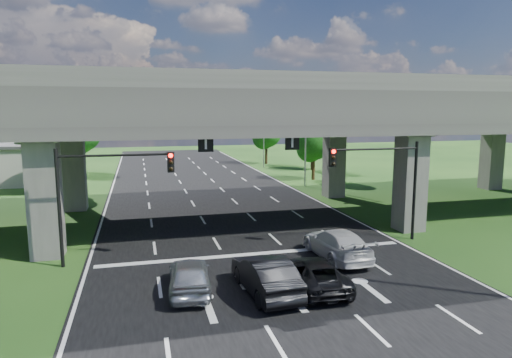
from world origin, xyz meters
name	(u,v)px	position (x,y,z in m)	size (l,w,h in m)	color
ground	(275,277)	(0.00, 0.00, 0.00)	(160.00, 160.00, 0.00)	#1A3F14
road	(233,225)	(0.00, 10.00, 0.01)	(18.00, 120.00, 0.03)	black
overpass	(226,109)	(0.00, 12.00, 7.92)	(80.00, 15.00, 10.00)	#383533
signal_right	(383,173)	(7.82, 3.94, 4.19)	(5.76, 0.54, 6.00)	black
signal_left	(104,184)	(-7.82, 3.94, 4.19)	(5.76, 0.54, 6.00)	black
streetlight_far	(302,130)	(10.10, 24.00, 5.85)	(3.38, 0.25, 10.00)	gray
streetlight_beyond	(261,125)	(10.10, 40.00, 5.85)	(3.38, 0.25, 10.00)	gray
tree_left_near	(51,143)	(-13.95, 26.00, 4.82)	(4.50, 4.50, 7.80)	black
tree_left_mid	(35,144)	(-16.95, 34.00, 4.17)	(3.91, 3.90, 6.76)	black
tree_left_far	(82,131)	(-12.95, 42.00, 5.14)	(4.80, 4.80, 8.32)	black
tree_right_near	(314,140)	(13.05, 28.00, 4.50)	(4.20, 4.20, 7.28)	black
tree_right_mid	(313,138)	(16.05, 36.00, 4.17)	(3.91, 3.90, 6.76)	black
tree_right_far	(267,131)	(12.05, 44.00, 4.82)	(4.50, 4.50, 7.80)	black
car_silver	(190,275)	(-4.14, -0.85, 0.78)	(1.77, 4.39, 1.50)	#B5B9BE
car_dark	(265,275)	(-1.00, -1.85, 0.84)	(1.72, 4.92, 1.62)	black
car_white	(337,244)	(3.95, 1.77, 0.80)	(2.17, 5.33, 1.55)	silver
car_trailing	(314,274)	(1.23, -1.83, 0.70)	(2.21, 4.80, 1.33)	black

